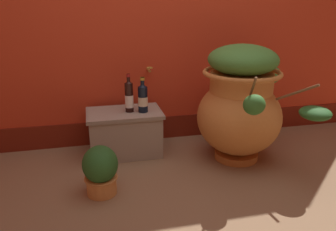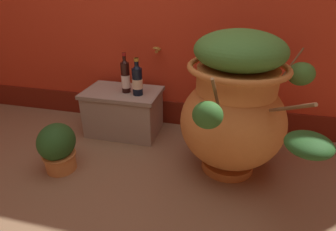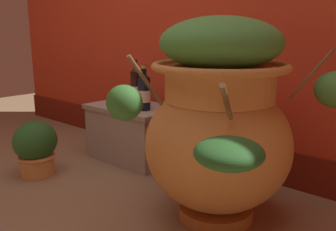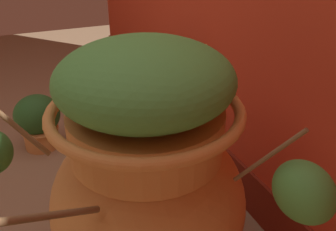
{
  "view_description": "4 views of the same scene",
  "coord_description": "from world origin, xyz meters",
  "px_view_note": "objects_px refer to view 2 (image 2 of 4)",
  "views": [
    {
      "loc": [
        -0.65,
        -1.82,
        1.26
      ],
      "look_at": [
        -0.07,
        0.66,
        0.38
      ],
      "focal_mm": 35.53,
      "sensor_mm": 36.0,
      "label": 1
    },
    {
      "loc": [
        0.47,
        -1.13,
        1.2
      ],
      "look_at": [
        0.03,
        0.66,
        0.3
      ],
      "focal_mm": 29.48,
      "sensor_mm": 36.0,
      "label": 2
    },
    {
      "loc": [
        1.38,
        -0.84,
        0.89
      ],
      "look_at": [
        0.05,
        0.68,
        0.41
      ],
      "focal_mm": 38.78,
      "sensor_mm": 36.0,
      "label": 3
    },
    {
      "loc": [
        1.43,
        0.21,
        1.24
      ],
      "look_at": [
        0.1,
        0.77,
        0.47
      ],
      "focal_mm": 38.44,
      "sensor_mm": 36.0,
      "label": 4
    }
  ],
  "objects_px": {
    "terracotta_urn": "(235,106)",
    "wine_bottle_left": "(137,79)",
    "wine_bottle_middle": "(125,76)",
    "potted_shrub": "(58,147)"
  },
  "relations": [
    {
      "from": "terracotta_urn",
      "to": "potted_shrub",
      "type": "bearing_deg",
      "value": -165.45
    },
    {
      "from": "wine_bottle_middle",
      "to": "potted_shrub",
      "type": "bearing_deg",
      "value": -114.93
    },
    {
      "from": "wine_bottle_left",
      "to": "potted_shrub",
      "type": "height_order",
      "value": "wine_bottle_left"
    },
    {
      "from": "terracotta_urn",
      "to": "potted_shrub",
      "type": "distance_m",
      "value": 1.21
    },
    {
      "from": "wine_bottle_middle",
      "to": "potted_shrub",
      "type": "xyz_separation_m",
      "value": [
        -0.28,
        -0.6,
        -0.33
      ]
    },
    {
      "from": "wine_bottle_left",
      "to": "wine_bottle_middle",
      "type": "bearing_deg",
      "value": 163.99
    },
    {
      "from": "wine_bottle_left",
      "to": "potted_shrub",
      "type": "relative_size",
      "value": 0.84
    },
    {
      "from": "potted_shrub",
      "to": "wine_bottle_middle",
      "type": "bearing_deg",
      "value": 65.07
    },
    {
      "from": "wine_bottle_middle",
      "to": "potted_shrub",
      "type": "relative_size",
      "value": 0.92
    },
    {
      "from": "terracotta_urn",
      "to": "wine_bottle_left",
      "type": "distance_m",
      "value": 0.8
    }
  ]
}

